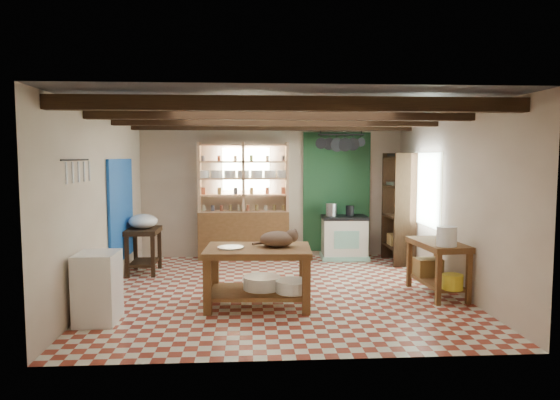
{
  "coord_description": "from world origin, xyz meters",
  "views": [
    {
      "loc": [
        -0.45,
        -7.09,
        1.94
      ],
      "look_at": [
        0.01,
        0.3,
        1.29
      ],
      "focal_mm": 32.0,
      "sensor_mm": 36.0,
      "label": 1
    }
  ],
  "objects": [
    {
      "name": "prep_table",
      "position": [
        -2.2,
        1.23,
        0.38
      ],
      "size": [
        0.52,
        0.75,
        0.75
      ],
      "primitive_type": "cube",
      "rotation": [
        0.0,
        0.0,
        0.01
      ],
      "color": "#311E11",
      "rests_on": "floor"
    },
    {
      "name": "cat",
      "position": [
        -0.08,
        -0.68,
        0.87
      ],
      "size": [
        0.49,
        0.4,
        0.2
      ],
      "primitive_type": "ellipsoid",
      "rotation": [
        0.0,
        0.0,
        0.12
      ],
      "color": "#7E5F49",
      "rests_on": "work_table"
    },
    {
      "name": "pot_rack",
      "position": [
        1.25,
        2.05,
        2.18
      ],
      "size": [
        0.86,
        0.12,
        0.36
      ],
      "primitive_type": "cube",
      "color": "black",
      "rests_on": "ceiling"
    },
    {
      "name": "wall_back",
      "position": [
        0.0,
        2.5,
        1.3
      ],
      "size": [
        5.0,
        0.04,
        2.6
      ],
      "primitive_type": "cube",
      "color": "beige",
      "rests_on": "floor"
    },
    {
      "name": "tall_rack",
      "position": [
        2.28,
        1.8,
        1.0
      ],
      "size": [
        0.4,
        0.86,
        2.0
      ],
      "primitive_type": "cube",
      "color": "#311E11",
      "rests_on": "floor"
    },
    {
      "name": "right_counter",
      "position": [
        2.18,
        -0.37,
        0.38
      ],
      "size": [
        0.61,
        1.09,
        0.76
      ],
      "primitive_type": "cube",
      "rotation": [
        0.0,
        0.0,
        0.08
      ],
      "color": "brown",
      "rests_on": "floor"
    },
    {
      "name": "basin_large",
      "position": [
        -0.28,
        -0.67,
        0.29
      ],
      "size": [
        0.52,
        0.52,
        0.17
      ],
      "primitive_type": "cylinder",
      "rotation": [
        0.0,
        0.0,
        -0.05
      ],
      "color": "white",
      "rests_on": "work_table"
    },
    {
      "name": "kettle_right",
      "position": [
        1.45,
        2.15,
        0.92
      ],
      "size": [
        0.16,
        0.16,
        0.19
      ],
      "primitive_type": "cylinder",
      "rotation": [
        0.0,
        0.0,
        -0.03
      ],
      "color": "black",
      "rests_on": "stove"
    },
    {
      "name": "blue_wall_patch",
      "position": [
        -2.47,
        0.9,
        1.1
      ],
      "size": [
        0.04,
        1.4,
        1.6
      ],
      "primitive_type": "cube",
      "color": "#164FAC",
      "rests_on": "wall_left"
    },
    {
      "name": "shelving_unit",
      "position": [
        -0.55,
        2.31,
        1.1
      ],
      "size": [
        1.7,
        0.34,
        2.2
      ],
      "primitive_type": "cube",
      "color": "tan",
      "rests_on": "floor"
    },
    {
      "name": "wall_left",
      "position": [
        -2.5,
        0.0,
        1.3
      ],
      "size": [
        0.04,
        5.0,
        2.6
      ],
      "primitive_type": "cube",
      "color": "beige",
      "rests_on": "floor"
    },
    {
      "name": "utensil_rail",
      "position": [
        -2.44,
        -1.2,
        1.78
      ],
      "size": [
        0.06,
        0.9,
        0.28
      ],
      "primitive_type": "cube",
      "color": "black",
      "rests_on": "wall_left"
    },
    {
      "name": "kettle_left",
      "position": [
        1.1,
        2.16,
        0.94
      ],
      "size": [
        0.21,
        0.21,
        0.24
      ],
      "primitive_type": "cylinder",
      "rotation": [
        0.0,
        0.0,
        -0.03
      ],
      "color": "#A0A1A8",
      "rests_on": "stove"
    },
    {
      "name": "green_wall_patch",
      "position": [
        1.25,
        2.47,
        1.25
      ],
      "size": [
        1.3,
        0.04,
        2.3
      ],
      "primitive_type": "cube",
      "color": "#1B4526",
      "rests_on": "wall_back"
    },
    {
      "name": "wicker_basket",
      "position": [
        2.16,
        -0.07,
        0.33
      ],
      "size": [
        0.39,
        0.32,
        0.26
      ],
      "primitive_type": "cube",
      "rotation": [
        0.0,
        0.0,
        0.08
      ],
      "color": "olive",
      "rests_on": "right_counter"
    },
    {
      "name": "white_cabinet",
      "position": [
        -2.22,
        -1.25,
        0.41
      ],
      "size": [
        0.46,
        0.55,
        0.82
      ],
      "primitive_type": "cube",
      "rotation": [
        0.0,
        0.0,
        0.01
      ],
      "color": "white",
      "rests_on": "floor"
    },
    {
      "name": "wall_front",
      "position": [
        0.0,
        -2.5,
        1.3
      ],
      "size": [
        5.0,
        0.04,
        2.6
      ],
      "primitive_type": "cube",
      "color": "beige",
      "rests_on": "floor"
    },
    {
      "name": "basin_small",
      "position": [
        0.11,
        -0.84,
        0.28
      ],
      "size": [
        0.47,
        0.47,
        0.16
      ],
      "primitive_type": "cylinder",
      "rotation": [
        0.0,
        0.0,
        -0.05
      ],
      "color": "white",
      "rests_on": "work_table"
    },
    {
      "name": "ceiling_beams",
      "position": [
        0.0,
        0.0,
        2.48
      ],
      "size": [
        5.0,
        3.8,
        0.15
      ],
      "primitive_type": "cube",
      "color": "#311E11",
      "rests_on": "ceiling"
    },
    {
      "name": "floor",
      "position": [
        0.0,
        0.0,
        -0.01
      ],
      "size": [
        5.0,
        5.0,
        0.02
      ],
      "primitive_type": "cube",
      "color": "maroon",
      "rests_on": "ground"
    },
    {
      "name": "enamel_bowl",
      "position": [
        -2.2,
        1.23,
        0.87
      ],
      "size": [
        0.48,
        0.48,
        0.24
      ],
      "primitive_type": "ellipsoid",
      "rotation": [
        0.0,
        0.0,
        0.01
      ],
      "color": "white",
      "rests_on": "prep_table"
    },
    {
      "name": "window_back",
      "position": [
        -0.5,
        2.48,
        1.7
      ],
      "size": [
        0.9,
        0.02,
        0.8
      ],
      "primitive_type": "cube",
      "color": "silver",
      "rests_on": "wall_back"
    },
    {
      "name": "work_table",
      "position": [
        -0.33,
        -0.72,
        0.38
      ],
      "size": [
        1.4,
        0.97,
        0.76
      ],
      "primitive_type": "cube",
      "rotation": [
        0.0,
        0.0,
        -0.05
      ],
      "color": "brown",
      "rests_on": "floor"
    },
    {
      "name": "ceiling",
      "position": [
        0.0,
        0.0,
        2.6
      ],
      "size": [
        5.0,
        5.0,
        0.02
      ],
      "primitive_type": "cube",
      "color": "#45454A",
      "rests_on": "wall_back"
    },
    {
      "name": "stove",
      "position": [
        1.35,
        2.15,
        0.41
      ],
      "size": [
        0.86,
        0.59,
        0.82
      ],
      "primitive_type": "cube",
      "rotation": [
        0.0,
        0.0,
        -0.03
      ],
      "color": "beige",
      "rests_on": "floor"
    },
    {
      "name": "white_bucket",
      "position": [
        2.16,
        -0.73,
        0.89
      ],
      "size": [
        0.28,
        0.28,
        0.26
      ],
      "primitive_type": "cylinder",
      "rotation": [
        0.0,
        0.0,
        0.08
      ],
      "color": "white",
      "rests_on": "right_counter"
    },
    {
      "name": "yellow_tub",
      "position": [
        2.22,
        -0.82,
        0.3
      ],
      "size": [
        0.29,
        0.29,
        0.2
      ],
      "primitive_type": "cylinder",
      "rotation": [
        0.0,
        0.0,
        0.08
      ],
      "color": "gold",
      "rests_on": "right_counter"
    },
    {
      "name": "window_right",
      "position": [
        2.48,
        1.0,
        1.4
      ],
      "size": [
        0.02,
        1.3,
        1.2
      ],
      "primitive_type": "cube",
      "color": "silver",
      "rests_on": "wall_right"
    },
    {
      "name": "wall_right",
      "position": [
        2.5,
        0.0,
        1.3
      ],
      "size": [
        0.04,
        5.0,
        2.6
      ],
      "primitive_type": "cube",
      "color": "beige",
      "rests_on": "floor"
    },
    {
      "name": "steel_tray",
      "position": [
        -0.69,
        -0.75,
        0.77
      ],
      "size": [
        0.35,
        0.35,
        0.02
      ],
      "primitive_type": "cylinder",
      "rotation": [
        0.0,
        0.0,
        -0.05
      ],
      "color": "#A0A1A8",
      "rests_on": "work_table"
    }
  ]
}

